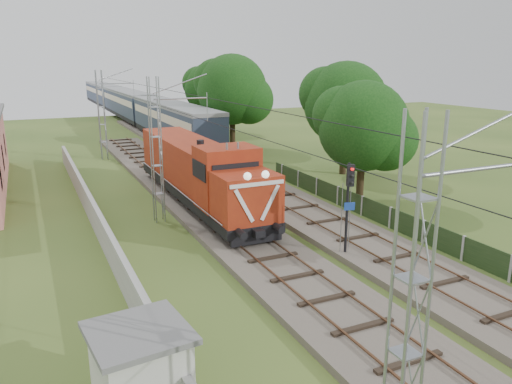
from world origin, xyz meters
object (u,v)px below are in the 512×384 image
locomotive (199,171)px  relay_hut (141,373)px  coach_rake (128,102)px  signal_post (349,194)px

locomotive → relay_hut: (-7.40, -17.44, -1.02)m
coach_rake → relay_hut: coach_rake is taller
locomotive → coach_rake: bearing=84.1°
signal_post → relay_hut: size_ratio=1.71×
locomotive → signal_post: (3.37, -10.90, 0.81)m
signal_post → locomotive: bearing=107.2°
relay_hut → signal_post: bearing=31.2°
locomotive → relay_hut: bearing=-113.0°
coach_rake → relay_hut: 66.70m
locomotive → signal_post: 11.44m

